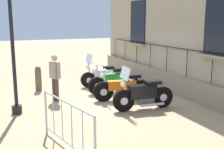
{
  "coord_description": "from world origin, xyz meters",
  "views": [
    {
      "loc": [
        3.59,
        8.62,
        2.64
      ],
      "look_at": [
        -0.19,
        0.0,
        0.8
      ],
      "focal_mm": 44.63,
      "sensor_mm": 36.0,
      "label": 1
    }
  ],
  "objects": [
    {
      "name": "motorcycle_green",
      "position": [
        -0.48,
        -0.55,
        0.42
      ],
      "size": [
        1.99,
        0.62,
        1.11
      ],
      "color": "black",
      "rests_on": "ground_plane"
    },
    {
      "name": "bollard",
      "position": [
        2.02,
        -1.92,
        0.48
      ],
      "size": [
        0.24,
        0.24,
        0.95
      ],
      "color": "brown",
      "rests_on": "ground_plane"
    },
    {
      "name": "crowd_barrier",
      "position": [
        2.28,
        3.33,
        0.56
      ],
      "size": [
        0.51,
        2.13,
        1.05
      ],
      "color": "#B7B7BF",
      "rests_on": "ground_plane"
    },
    {
      "name": "motorcycle_white",
      "position": [
        -0.49,
        -1.65,
        0.42
      ],
      "size": [
        1.88,
        0.68,
        1.34
      ],
      "color": "black",
      "rests_on": "ground_plane"
    },
    {
      "name": "ground_plane",
      "position": [
        0.0,
        0.0,
        0.0
      ],
      "size": [
        60.0,
        60.0,
        0.0
      ],
      "primitive_type": "plane",
      "color": "tan"
    },
    {
      "name": "lamppost",
      "position": [
        3.03,
        0.53,
        2.11
      ],
      "size": [
        0.32,
        0.32,
        3.77
      ],
      "color": "black",
      "rests_on": "ground_plane"
    },
    {
      "name": "pedestrian_standing",
      "position": [
        1.71,
        -0.34,
        0.87
      ],
      "size": [
        0.31,
        0.51,
        1.55
      ],
      "color": "#47382D",
      "rests_on": "ground_plane"
    },
    {
      "name": "motorcycle_black",
      "position": [
        -0.48,
        1.64,
        0.47
      ],
      "size": [
        1.93,
        0.74,
        1.32
      ],
      "color": "black",
      "rests_on": "ground_plane"
    },
    {
      "name": "motorcycle_orange",
      "position": [
        -0.37,
        0.49,
        0.41
      ],
      "size": [
        2.01,
        0.66,
        1.07
      ],
      "color": "black",
      "rests_on": "ground_plane"
    }
  ]
}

